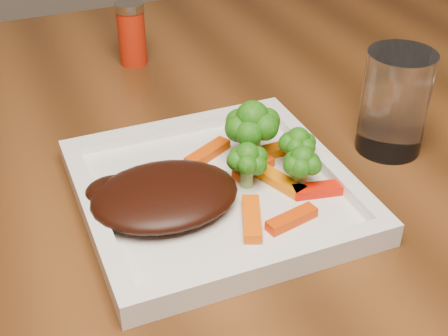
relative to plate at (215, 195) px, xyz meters
name	(u,v)px	position (x,y,z in m)	size (l,w,h in m)	color
plate	(215,195)	(0.00, 0.00, 0.00)	(0.27, 0.27, 0.01)	white
steak	(165,195)	(-0.06, -0.01, 0.02)	(0.15, 0.11, 0.03)	black
broccoli_0	(252,133)	(0.06, 0.04, 0.04)	(0.07, 0.07, 0.07)	#2E6B11
broccoli_1	(298,143)	(0.10, 0.00, 0.04)	(0.05, 0.05, 0.06)	#116914
broccoli_2	(302,164)	(0.08, -0.03, 0.04)	(0.05, 0.05, 0.06)	#137516
broccoli_3	(247,161)	(0.03, 0.00, 0.04)	(0.05, 0.05, 0.06)	#187213
carrot_0	(292,219)	(0.05, -0.08, 0.01)	(0.05, 0.01, 0.01)	#DA3A03
carrot_1	(322,189)	(0.10, -0.05, 0.01)	(0.06, 0.02, 0.01)	red
carrot_2	(252,218)	(0.01, -0.06, 0.01)	(0.06, 0.02, 0.01)	#FF5B04
carrot_3	(285,148)	(0.10, 0.04, 0.01)	(0.06, 0.02, 0.01)	#D35D03
carrot_4	(208,153)	(0.02, 0.06, 0.01)	(0.06, 0.02, 0.01)	#DC4503
carrot_5	(279,181)	(0.07, -0.02, 0.01)	(0.06, 0.02, 0.01)	orange
carrot_6	(253,168)	(0.05, 0.01, 0.01)	(0.05, 0.01, 0.01)	#E44603
spice_shaker	(132,34)	(0.01, 0.36, 0.04)	(0.04, 0.04, 0.09)	red
drinking_glass	(395,102)	(0.22, 0.02, 0.05)	(0.08, 0.08, 0.12)	silver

